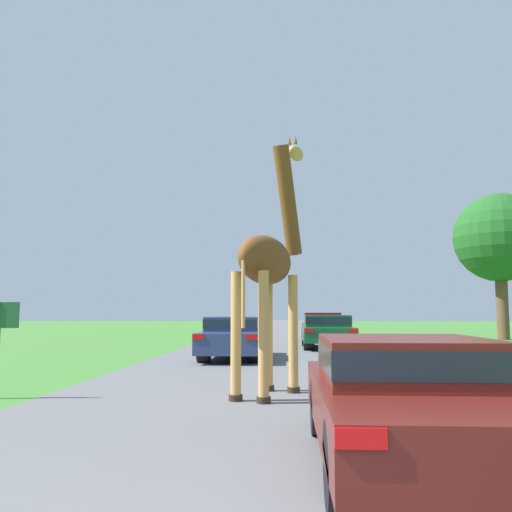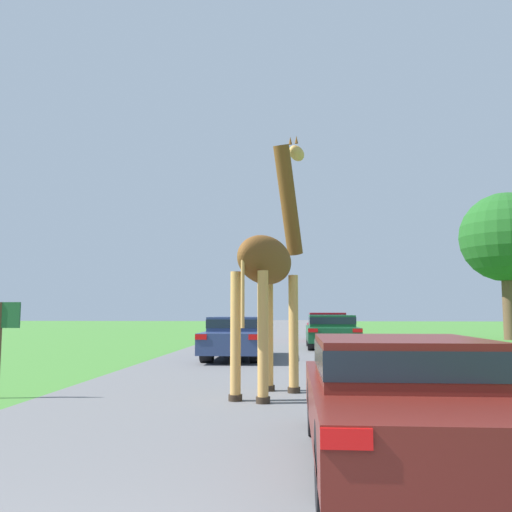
{
  "view_description": "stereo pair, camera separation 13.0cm",
  "coord_description": "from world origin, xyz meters",
  "views": [
    {
      "loc": [
        0.43,
        -1.44,
        1.46
      ],
      "look_at": [
        -0.12,
        8.02,
        2.43
      ],
      "focal_mm": 38.0,
      "sensor_mm": 36.0,
      "label": 1
    },
    {
      "loc": [
        0.56,
        -1.43,
        1.46
      ],
      "look_at": [
        -0.12,
        8.02,
        2.43
      ],
      "focal_mm": 38.0,
      "sensor_mm": 36.0,
      "label": 2
    }
  ],
  "objects": [
    {
      "name": "giraffe_near_road",
      "position": [
        0.12,
        8.18,
        2.33
      ],
      "size": [
        1.4,
        2.57,
        4.97
      ],
      "rotation": [
        0.0,
        0.0,
        -0.4
      ],
      "color": "tan",
      "rests_on": "ground"
    },
    {
      "name": "tree_centre_back",
      "position": [
        11.59,
        27.56,
        5.29
      ],
      "size": [
        4.67,
        4.67,
        7.67
      ],
      "color": "brown",
      "rests_on": "ground"
    },
    {
      "name": "car_queue_left",
      "position": [
        1.99,
        20.47,
        0.71
      ],
      "size": [
        1.95,
        4.26,
        1.31
      ],
      "color": "#144C28",
      "rests_on": "ground"
    },
    {
      "name": "road",
      "position": [
        0.0,
        30.0,
        0.0
      ],
      "size": [
        7.64,
        120.0,
        0.0
      ],
      "color": "#5B5B5E",
      "rests_on": "ground"
    },
    {
      "name": "sign_post",
      "position": [
        -4.48,
        7.54,
        1.13
      ],
      "size": [
        0.7,
        0.08,
        1.62
      ],
      "color": "#4C3823",
      "rests_on": "ground"
    },
    {
      "name": "car_far_ahead",
      "position": [
        2.13,
        25.9,
        0.73
      ],
      "size": [
        1.93,
        4.05,
        1.39
      ],
      "color": "maroon",
      "rests_on": "ground"
    },
    {
      "name": "car_lead_maroon",
      "position": [
        1.55,
        3.93,
        0.66
      ],
      "size": [
        1.7,
        4.17,
        1.2
      ],
      "color": "#561914",
      "rests_on": "ground"
    },
    {
      "name": "car_queue_right",
      "position": [
        -1.27,
        15.5,
        0.7
      ],
      "size": [
        1.77,
        4.64,
        1.29
      ],
      "color": "navy",
      "rests_on": "ground"
    }
  ]
}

